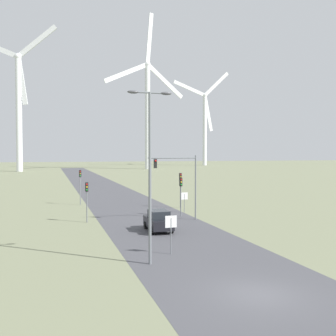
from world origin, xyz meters
name	(u,v)px	position (x,y,z in m)	size (l,w,h in m)	color
ground_plane	(258,294)	(0.00, 0.00, 0.00)	(600.00, 600.00, 0.00)	#757A5B
road_surface	(111,194)	(0.00, 48.00, 0.00)	(10.00, 240.00, 0.01)	#47474C
streetlamp	(150,158)	(-3.73, 6.46, 6.50)	(2.74, 0.32, 10.50)	slate
stop_sign_near	(171,227)	(-1.82, 8.33, 1.82)	(0.81, 0.07, 2.60)	slate
stop_sign_far	(184,199)	(5.11, 25.59, 1.60)	(0.81, 0.07, 2.30)	slate
traffic_light_post_near_left	(87,193)	(-6.12, 22.25, 2.88)	(0.28, 0.34, 3.93)	slate
traffic_light_post_near_right	(181,188)	(3.81, 22.99, 3.04)	(0.28, 0.34, 4.15)	slate
traffic_light_post_mid_left	(80,180)	(-5.78, 35.65, 3.33)	(0.28, 0.33, 4.57)	slate
traffic_light_post_mid_right	(180,182)	(5.86, 29.23, 3.16)	(0.28, 0.34, 4.33)	slate
traffic_light_mast_overhead	(180,174)	(2.91, 20.63, 4.68)	(5.04, 0.35, 6.55)	slate
car_approaching	(158,221)	(-0.56, 16.14, 0.91)	(1.88, 4.13, 1.83)	black
wind_turbine_left	(19,101)	(-20.36, 138.16, 26.06)	(29.87, 9.93, 53.70)	silver
wind_turbine_center	(148,103)	(30.51, 146.99, 28.01)	(37.10, 11.68, 66.41)	silver
wind_turbine_right	(205,121)	(72.67, 186.27, 24.61)	(34.40, 5.67, 52.80)	silver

